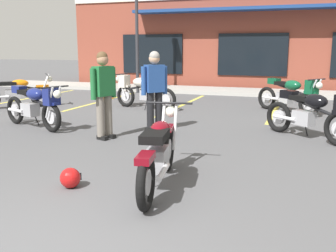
{
  "coord_description": "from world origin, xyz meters",
  "views": [
    {
      "loc": [
        2.21,
        -2.25,
        1.76
      ],
      "look_at": [
        0.2,
        3.38,
        0.55
      ],
      "focal_mm": 41.98,
      "sensor_mm": 36.0,
      "label": 1
    }
  ],
  "objects": [
    {
      "name": "motorcycle_orange_scrambler",
      "position": [
        -3.36,
        4.73,
        0.53
      ],
      "size": [
        2.02,
        1.04,
        0.98
      ],
      "color": "black",
      "rests_on": "ground_plane"
    },
    {
      "name": "traffic_cone",
      "position": [
        -4.29,
        9.69,
        0.26
      ],
      "size": [
        0.34,
        0.34,
        0.53
      ],
      "color": "orange",
      "rests_on": "ground_plane"
    },
    {
      "name": "ground_plane",
      "position": [
        0.0,
        4.13,
        0.0
      ],
      "size": [
        80.0,
        80.0,
        0.0
      ],
      "primitive_type": "plane",
      "color": "#515154"
    },
    {
      "name": "motorcycle_black_cruiser",
      "position": [
        -5.78,
        6.99,
        0.46
      ],
      "size": [
        1.72,
        1.58,
        0.98
      ],
      "color": "black",
      "rests_on": "ground_plane"
    },
    {
      "name": "parking_lot_lamp_post",
      "position": [
        -4.04,
        11.65,
        3.15
      ],
      "size": [
        0.24,
        0.76,
        4.84
      ],
      "color": "#2D2D33",
      "rests_on": "ground_plane"
    },
    {
      "name": "sidewalk_kerb",
      "position": [
        0.0,
        12.86,
        0.07
      ],
      "size": [
        22.0,
        1.8,
        0.14
      ],
      "primitive_type": "cube",
      "color": "#A8A59E",
      "rests_on": "ground_plane"
    },
    {
      "name": "motorcycle_blue_standard",
      "position": [
        2.32,
        5.6,
        0.53
      ],
      "size": [
        1.75,
        1.53,
        0.98
      ],
      "color": "black",
      "rests_on": "ground_plane"
    },
    {
      "name": "brick_storefront_building",
      "position": [
        0.0,
        17.1,
        2.01
      ],
      "size": [
        16.35,
        6.87,
        4.01
      ],
      "color": "brown",
      "rests_on": "ground_plane"
    },
    {
      "name": "helmet_on_pavement",
      "position": [
        -0.55,
        1.8,
        0.13
      ],
      "size": [
        0.26,
        0.26,
        0.26
      ],
      "color": "#B71414",
      "rests_on": "ground_plane"
    },
    {
      "name": "person_in_black_shirt",
      "position": [
        -1.46,
        4.37,
        0.95
      ],
      "size": [
        0.37,
        0.6,
        1.68
      ],
      "color": "black",
      "rests_on": "ground_plane"
    },
    {
      "name": "person_in_shorts_foreground",
      "position": [
        -0.78,
        5.29,
        0.95
      ],
      "size": [
        0.46,
        0.52,
        1.68
      ],
      "color": "black",
      "rests_on": "ground_plane"
    },
    {
      "name": "motorcycle_green_cafe_racer",
      "position": [
        1.79,
        8.72,
        0.53
      ],
      "size": [
        1.78,
        1.49,
        0.98
      ],
      "color": "black",
      "rests_on": "ground_plane"
    },
    {
      "name": "painted_stall_lines",
      "position": [
        0.0,
        9.26,
        0.0
      ],
      "size": [
        13.97,
        4.8,
        0.01
      ],
      "color": "#DBCC4C",
      "rests_on": "ground_plane"
    },
    {
      "name": "motorcycle_red_sportbike",
      "position": [
        -2.29,
        8.15,
        0.53
      ],
      "size": [
        2.08,
        0.82,
        0.98
      ],
      "color": "black",
      "rests_on": "ground_plane"
    },
    {
      "name": "motorcycle_foreground_classic",
      "position": [
        0.5,
        2.21,
        0.46
      ],
      "size": [
        0.79,
        2.1,
        0.98
      ],
      "color": "black",
      "rests_on": "ground_plane"
    }
  ]
}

